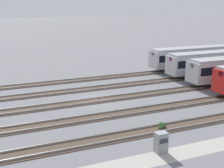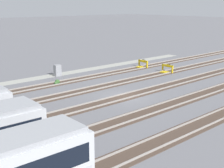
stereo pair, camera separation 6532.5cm
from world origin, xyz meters
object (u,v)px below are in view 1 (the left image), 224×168
(subway_car_front_row_leftmost, at_px, (199,57))
(subway_car_front_row_left_inner, at_px, (220,62))
(electrical_cabinet, at_px, (161,142))
(weed_clump, at_px, (161,126))

(subway_car_front_row_leftmost, xyz_separation_m, subway_car_front_row_left_inner, (-0.00, -4.97, 0.00))
(electrical_cabinet, relative_size, weed_clump, 1.74)
(subway_car_front_row_leftmost, relative_size, electrical_cabinet, 11.28)
(subway_car_front_row_left_inner, height_order, electrical_cabinet, subway_car_front_row_left_inner)
(subway_car_front_row_left_inner, distance_m, electrical_cabinet, 29.07)
(subway_car_front_row_leftmost, distance_m, subway_car_front_row_left_inner, 4.97)
(subway_car_front_row_left_inner, relative_size, weed_clump, 19.63)
(electrical_cabinet, distance_m, weed_clump, 4.70)
(subway_car_front_row_left_inner, bearing_deg, weed_clump, -143.24)
(electrical_cabinet, bearing_deg, subway_car_front_row_leftmost, 46.73)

